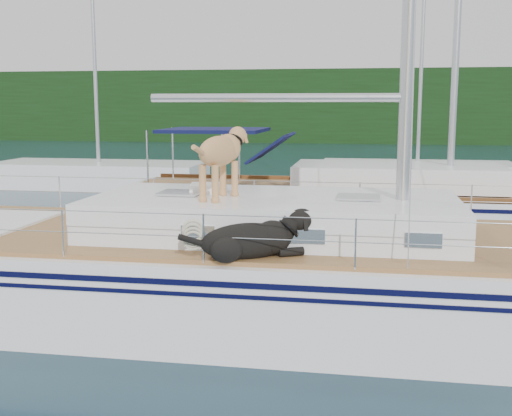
# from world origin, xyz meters

# --- Properties ---
(ground) EXTENTS (120.00, 120.00, 0.00)m
(ground) POSITION_xyz_m (0.00, 0.00, 0.00)
(ground) COLOR black
(ground) RESTS_ON ground
(tree_line) EXTENTS (90.00, 3.00, 6.00)m
(tree_line) POSITION_xyz_m (0.00, 45.00, 3.00)
(tree_line) COLOR black
(tree_line) RESTS_ON ground
(shore_bank) EXTENTS (92.00, 1.00, 1.20)m
(shore_bank) POSITION_xyz_m (0.00, 46.20, 0.60)
(shore_bank) COLOR #595147
(shore_bank) RESTS_ON ground
(main_sailboat) EXTENTS (12.00, 3.99, 14.01)m
(main_sailboat) POSITION_xyz_m (0.09, -0.01, 0.68)
(main_sailboat) COLOR white
(main_sailboat) RESTS_ON ground
(neighbor_sailboat) EXTENTS (11.00, 3.50, 13.30)m
(neighbor_sailboat) POSITION_xyz_m (1.73, 6.34, 0.63)
(neighbor_sailboat) COLOR white
(neighbor_sailboat) RESTS_ON ground
(bg_boat_west) EXTENTS (8.00, 3.00, 11.65)m
(bg_boat_west) POSITION_xyz_m (-8.00, 14.00, 0.45)
(bg_boat_west) COLOR white
(bg_boat_west) RESTS_ON ground
(bg_boat_center) EXTENTS (7.20, 3.00, 11.65)m
(bg_boat_center) POSITION_xyz_m (4.00, 16.00, 0.45)
(bg_boat_center) COLOR white
(bg_boat_center) RESTS_ON ground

